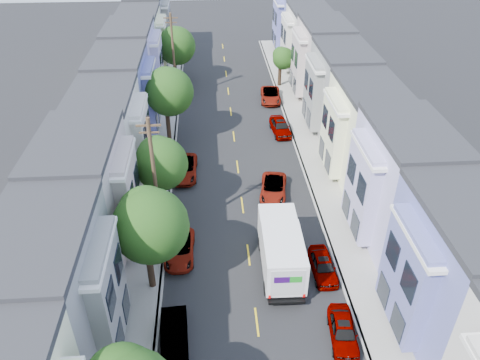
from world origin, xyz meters
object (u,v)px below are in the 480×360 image
Objects in this scene: tree_far_r at (283,59)px; tree_c at (160,164)px; utility_pole_near at (155,184)px; parked_left_d at (184,169)px; parked_left_b at (174,339)px; fedex_truck at (281,249)px; tree_b at (149,226)px; tree_e at (176,46)px; utility_pole_far at (174,58)px; parked_left_c at (180,249)px; parked_right_a at (343,331)px; tree_d at (168,92)px; parked_right_c at (280,127)px; lead_sedan at (273,188)px; parked_right_d at (270,96)px; parked_right_b at (323,266)px.

tree_c is at bearing -117.07° from tree_far_r.
utility_pole_near reaches higher than parked_left_d.
fedex_truck is at bearing 36.81° from parked_left_b.
tree_b is 35.41m from tree_e.
utility_pole_far is at bearing 89.99° from tree_c.
parked_left_c is 12.52m from parked_right_a.
tree_d reaches higher than tree_c.
parked_left_c is 0.96× the size of parked_right_c.
tree_d is at bearing 119.43° from parked_right_a.
parked_right_d reaches higher than lead_sedan.
parked_right_d is at bearing -113.92° from tree_far_r.
parked_right_c is (2.85, 19.98, -1.08)m from fedex_truck.
lead_sedan is 16.66m from parked_left_b.
tree_b is 1.88× the size of parked_right_a.
parked_left_c is (1.40, -5.14, -4.01)m from tree_c.
utility_pole_far is at bearing 178.12° from parked_right_d.
parked_left_b reaches higher than lead_sedan.
utility_pole_near is at bearing 158.70° from parked_right_b.
parked_left_c is at bearing -123.07° from parked_right_c.
parked_left_d is at bearing -86.33° from tree_e.
parked_right_c is (-1.99, -12.76, -2.81)m from tree_far_r.
utility_pole_far is at bearing 88.62° from parked_left_b.
utility_pole_near is 2.18× the size of parked_right_c.
fedex_truck reaches higher than parked_right_c.
parked_right_b is (0.00, 5.39, 0.00)m from parked_right_a.
tree_b is 1.12× the size of tree_c.
utility_pole_far is at bearing 93.71° from parked_left_c.
tree_c is 10.07m from lead_sedan.
lead_sedan is at bearing 43.75° from parked_left_c.
tree_b is at bearing -122.22° from lead_sedan.
parked_left_c is at bearing -87.53° from tree_e.
tree_b is at bearing -106.32° from parked_right_d.
parked_left_c is 10.67m from parked_left_d.
tree_c is 13.50m from parked_left_b.
parked_left_c is at bearing -87.11° from utility_pole_far.
tree_e is (0.00, 35.41, -0.16)m from tree_b.
utility_pole_near reaches higher than parked_right_d.
utility_pole_near is 2.32× the size of parked_left_b.
parked_right_b is at bearing -69.62° from utility_pole_far.
parked_right_d is (0.00, 34.27, 0.03)m from parked_right_a.
parked_right_a is 5.39m from parked_right_b.
tree_d is (0.00, 12.09, 0.70)m from tree_c.
parked_right_c is at bearing 55.78° from utility_pole_near.
parked_right_c is (0.00, 26.00, 0.10)m from parked_right_a.
parked_right_b is (11.20, -19.64, -4.68)m from tree_d.
parked_left_d is at bearing 164.87° from lead_sedan.
tree_far_r is (13.19, 33.83, -1.58)m from tree_b.
tree_e is 30.80m from utility_pole_near.
utility_pole_near reaches higher than tree_b.
utility_pole_near is at bearing -109.79° from parked_right_d.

